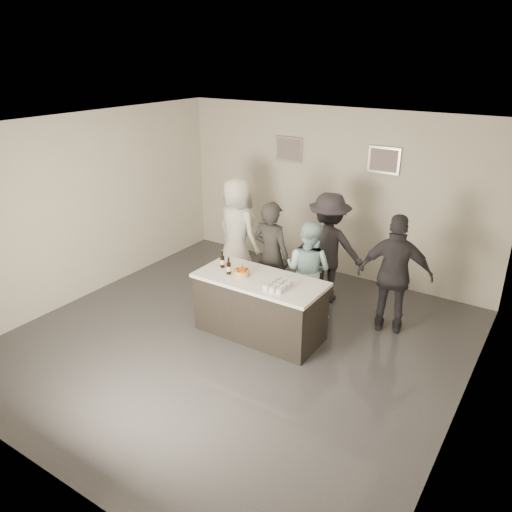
% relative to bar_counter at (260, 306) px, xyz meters
% --- Properties ---
extents(floor, '(6.00, 6.00, 0.00)m').
position_rel_bar_counter_xyz_m(floor, '(-0.16, -0.35, -0.45)').
color(floor, '#3D3D42').
rests_on(floor, ground).
extents(ceiling, '(6.00, 6.00, 0.00)m').
position_rel_bar_counter_xyz_m(ceiling, '(-0.16, -0.35, 2.55)').
color(ceiling, white).
extents(wall_back, '(6.00, 0.04, 3.00)m').
position_rel_bar_counter_xyz_m(wall_back, '(-0.16, 2.65, 1.05)').
color(wall_back, beige).
rests_on(wall_back, ground).
extents(wall_front, '(6.00, 0.04, 3.00)m').
position_rel_bar_counter_xyz_m(wall_front, '(-0.16, -3.35, 1.05)').
color(wall_front, beige).
rests_on(wall_front, ground).
extents(wall_left, '(0.04, 6.00, 3.00)m').
position_rel_bar_counter_xyz_m(wall_left, '(-3.16, -0.35, 1.05)').
color(wall_left, beige).
rests_on(wall_left, ground).
extents(wall_right, '(0.04, 6.00, 3.00)m').
position_rel_bar_counter_xyz_m(wall_right, '(2.84, -0.35, 1.05)').
color(wall_right, beige).
rests_on(wall_right, ground).
extents(picture_left, '(0.54, 0.04, 0.44)m').
position_rel_bar_counter_xyz_m(picture_left, '(-1.06, 2.62, 1.75)').
color(picture_left, '#B2B2B7').
rests_on(picture_left, wall_back).
extents(picture_right, '(0.54, 0.04, 0.44)m').
position_rel_bar_counter_xyz_m(picture_right, '(0.74, 2.62, 1.75)').
color(picture_right, '#B2B2B7').
rests_on(picture_right, wall_back).
extents(bar_counter, '(1.86, 0.86, 0.90)m').
position_rel_bar_counter_xyz_m(bar_counter, '(0.00, 0.00, 0.00)').
color(bar_counter, white).
rests_on(bar_counter, ground).
extents(cake, '(0.23, 0.23, 0.08)m').
position_rel_bar_counter_xyz_m(cake, '(-0.26, -0.06, 0.49)').
color(cake, orange).
rests_on(cake, bar_counter).
extents(beer_bottle_a, '(0.07, 0.07, 0.26)m').
position_rel_bar_counter_xyz_m(beer_bottle_a, '(-0.67, 0.03, 0.58)').
color(beer_bottle_a, black).
rests_on(beer_bottle_a, bar_counter).
extents(beer_bottle_b, '(0.07, 0.07, 0.26)m').
position_rel_bar_counter_xyz_m(beer_bottle_b, '(-0.45, -0.12, 0.58)').
color(beer_bottle_b, black).
rests_on(beer_bottle_b, bar_counter).
extents(tumbler_cluster, '(0.30, 0.40, 0.08)m').
position_rel_bar_counter_xyz_m(tumbler_cluster, '(0.37, -0.11, 0.49)').
color(tumbler_cluster, gold).
rests_on(tumbler_cluster, bar_counter).
extents(candles, '(0.24, 0.08, 0.01)m').
position_rel_bar_counter_xyz_m(candles, '(-0.27, -0.26, 0.45)').
color(candles, pink).
rests_on(candles, bar_counter).
extents(person_main_black, '(0.68, 0.47, 1.78)m').
position_rel_bar_counter_xyz_m(person_main_black, '(-0.30, 0.80, 0.44)').
color(person_main_black, '#252525').
rests_on(person_main_black, ground).
extents(person_main_blue, '(0.78, 0.61, 1.57)m').
position_rel_bar_counter_xyz_m(person_main_blue, '(0.32, 0.85, 0.33)').
color(person_main_blue, '#A8D6DC').
rests_on(person_main_blue, ground).
extents(person_guest_left, '(1.05, 0.83, 1.89)m').
position_rel_bar_counter_xyz_m(person_guest_left, '(-1.34, 1.35, 0.49)').
color(person_guest_left, white).
rests_on(person_guest_left, ground).
extents(person_guest_right, '(1.13, 0.71, 1.80)m').
position_rel_bar_counter_xyz_m(person_guest_right, '(1.55, 1.16, 0.45)').
color(person_guest_right, '#2D2B33').
rests_on(person_guest_right, ground).
extents(person_guest_back, '(1.31, 0.95, 1.83)m').
position_rel_bar_counter_xyz_m(person_guest_back, '(0.32, 1.55, 0.46)').
color(person_guest_back, '#25242A').
rests_on(person_guest_back, ground).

